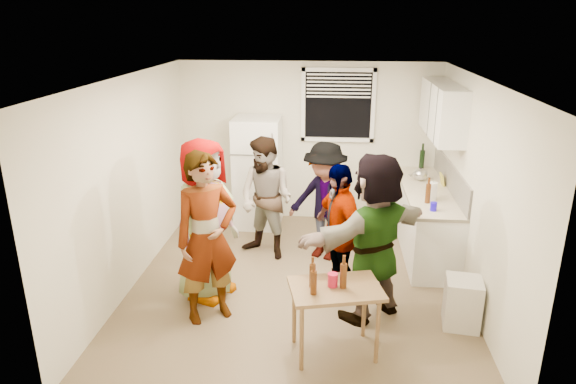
# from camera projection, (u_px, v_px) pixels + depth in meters

# --- Properties ---
(room) EXTENTS (4.00, 4.50, 2.50)m
(room) POSITION_uv_depth(u_px,v_px,m) (297.00, 283.00, 6.35)
(room) COLOR silver
(room) RESTS_ON ground
(window) EXTENTS (1.12, 0.10, 1.06)m
(window) POSITION_uv_depth(u_px,v_px,m) (338.00, 105.00, 7.79)
(window) COLOR white
(window) RESTS_ON room
(refrigerator) EXTENTS (0.70, 0.70, 1.70)m
(refrigerator) POSITION_uv_depth(u_px,v_px,m) (258.00, 172.00, 7.91)
(refrigerator) COLOR white
(refrigerator) RESTS_ON ground
(counter_lower) EXTENTS (0.60, 2.20, 0.86)m
(counter_lower) POSITION_uv_depth(u_px,v_px,m) (425.00, 221.00, 7.15)
(counter_lower) COLOR white
(counter_lower) RESTS_ON ground
(countertop) EXTENTS (0.64, 2.22, 0.04)m
(countertop) POSITION_uv_depth(u_px,v_px,m) (428.00, 190.00, 7.00)
(countertop) COLOR beige
(countertop) RESTS_ON counter_lower
(backsplash) EXTENTS (0.03, 2.20, 0.36)m
(backsplash) POSITION_uv_depth(u_px,v_px,m) (451.00, 177.00, 6.91)
(backsplash) COLOR #A29C94
(backsplash) RESTS_ON countertop
(upper_cabinets) EXTENTS (0.34, 1.60, 0.70)m
(upper_cabinets) POSITION_uv_depth(u_px,v_px,m) (442.00, 110.00, 6.83)
(upper_cabinets) COLOR white
(upper_cabinets) RESTS_ON room
(kettle) EXTENTS (0.30, 0.27, 0.20)m
(kettle) POSITION_uv_depth(u_px,v_px,m) (420.00, 180.00, 7.36)
(kettle) COLOR silver
(kettle) RESTS_ON countertop
(paper_towel) EXTENTS (0.11, 0.11, 0.23)m
(paper_towel) POSITION_uv_depth(u_px,v_px,m) (432.00, 200.00, 6.59)
(paper_towel) COLOR white
(paper_towel) RESTS_ON countertop
(wine_bottle) EXTENTS (0.08, 0.08, 0.31)m
(wine_bottle) POSITION_uv_depth(u_px,v_px,m) (421.00, 170.00, 7.88)
(wine_bottle) COLOR black
(wine_bottle) RESTS_ON countertop
(beer_bottle_counter) EXTENTS (0.06, 0.06, 0.25)m
(beer_bottle_counter) POSITION_uv_depth(u_px,v_px,m) (427.00, 203.00, 6.48)
(beer_bottle_counter) COLOR #47230C
(beer_bottle_counter) RESTS_ON countertop
(blue_cup) EXTENTS (0.08, 0.08, 0.11)m
(blue_cup) POSITION_uv_depth(u_px,v_px,m) (433.00, 211.00, 6.22)
(blue_cup) COLOR #1706D9
(blue_cup) RESTS_ON countertop
(picture_frame) EXTENTS (0.02, 0.19, 0.16)m
(picture_frame) POSITION_uv_depth(u_px,v_px,m) (442.00, 179.00, 7.14)
(picture_frame) COLOR gold
(picture_frame) RESTS_ON countertop
(trash_bin) EXTENTS (0.41, 0.41, 0.54)m
(trash_bin) POSITION_uv_depth(u_px,v_px,m) (462.00, 304.00, 5.41)
(trash_bin) COLOR beige
(trash_bin) RESTS_ON ground
(serving_table) EXTENTS (0.96, 0.75, 0.72)m
(serving_table) POSITION_uv_depth(u_px,v_px,m) (334.00, 352.00, 5.06)
(serving_table) COLOR brown
(serving_table) RESTS_ON ground
(beer_bottle_table) EXTENTS (0.06, 0.06, 0.25)m
(beer_bottle_table) POSITION_uv_depth(u_px,v_px,m) (343.00, 287.00, 4.81)
(beer_bottle_table) COLOR #47230C
(beer_bottle_table) RESTS_ON serving_table
(red_cup) EXTENTS (0.10, 0.10, 0.13)m
(red_cup) POSITION_uv_depth(u_px,v_px,m) (333.00, 286.00, 4.84)
(red_cup) COLOR #BB1633
(red_cup) RESTS_ON serving_table
(guest_grey) EXTENTS (2.10, 1.60, 0.60)m
(guest_grey) POSITION_uv_depth(u_px,v_px,m) (209.00, 293.00, 6.12)
(guest_grey) COLOR gray
(guest_grey) RESTS_ON ground
(guest_stripe) EXTENTS (1.61, 1.93, 0.45)m
(guest_stripe) POSITION_uv_depth(u_px,v_px,m) (211.00, 316.00, 5.66)
(guest_stripe) COLOR #141933
(guest_stripe) RESTS_ON ground
(guest_back_left) EXTENTS (1.48, 1.84, 0.63)m
(guest_back_left) POSITION_uv_depth(u_px,v_px,m) (267.00, 255.00, 7.10)
(guest_back_left) COLOR brown
(guest_back_left) RESTS_ON ground
(guest_back_right) EXTENTS (1.64, 1.90, 0.60)m
(guest_back_right) POSITION_uv_depth(u_px,v_px,m) (323.00, 256.00, 7.06)
(guest_back_right) COLOR #3F4044
(guest_back_right) RESTS_ON ground
(guest_black) EXTENTS (1.87, 1.61, 0.39)m
(guest_black) POSITION_uv_depth(u_px,v_px,m) (336.00, 295.00, 6.09)
(guest_black) COLOR black
(guest_black) RESTS_ON ground
(guest_orange) EXTENTS (2.50, 2.52, 0.55)m
(guest_orange) POSITION_uv_depth(u_px,v_px,m) (370.00, 314.00, 5.70)
(guest_orange) COLOR #C4794D
(guest_orange) RESTS_ON ground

